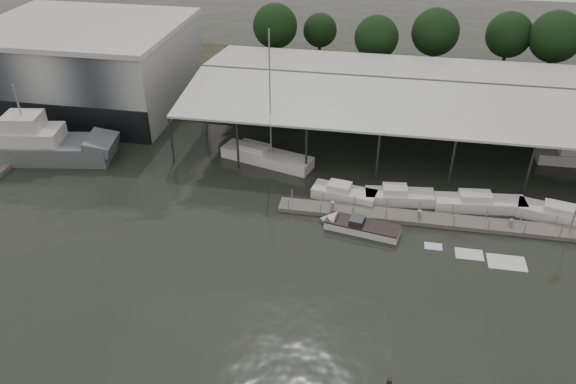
# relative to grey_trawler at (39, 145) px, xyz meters

# --- Properties ---
(ground) EXTENTS (200.00, 200.00, 0.00)m
(ground) POSITION_rel_grey_trawler_xyz_m (26.58, -14.71, -1.58)
(ground) COLOR black
(ground) RESTS_ON ground
(land_strip_far) EXTENTS (140.00, 30.00, 0.30)m
(land_strip_far) POSITION_rel_grey_trawler_xyz_m (26.58, 27.29, -1.48)
(land_strip_far) COLOR #394030
(land_strip_far) RESTS_ON ground
(land_strip_west) EXTENTS (20.00, 40.00, 0.30)m
(land_strip_west) POSITION_rel_grey_trawler_xyz_m (-13.42, 15.29, -1.48)
(land_strip_west) COLOR #394030
(land_strip_west) RESTS_ON ground
(storage_warehouse) EXTENTS (24.50, 20.50, 10.50)m
(storage_warehouse) POSITION_rel_grey_trawler_xyz_m (-1.42, 15.23, 3.71)
(storage_warehouse) COLOR #A6ABB0
(storage_warehouse) RESTS_ON ground
(covered_boat_shed) EXTENTS (58.24, 24.00, 6.96)m
(covered_boat_shed) POSITION_rel_grey_trawler_xyz_m (43.58, 13.29, 4.55)
(covered_boat_shed) COLOR #B8BABD
(covered_boat_shed) RESTS_ON ground
(trawler_dock) EXTENTS (3.00, 18.00, 0.50)m
(trawler_dock) POSITION_rel_grey_trawler_xyz_m (-3.42, -0.71, -1.33)
(trawler_dock) COLOR slate
(trawler_dock) RESTS_ON ground
(floating_dock) EXTENTS (28.00, 2.00, 1.40)m
(floating_dock) POSITION_rel_grey_trawler_xyz_m (41.58, -4.71, -1.38)
(floating_dock) COLOR slate
(floating_dock) RESTS_ON ground
(grey_trawler) EXTENTS (16.81, 7.14, 8.84)m
(grey_trawler) POSITION_rel_grey_trawler_xyz_m (0.00, 0.00, 0.00)
(grey_trawler) COLOR #5A5E63
(grey_trawler) RESTS_ON ground
(white_sailboat) EXTENTS (10.48, 5.35, 14.71)m
(white_sailboat) POSITION_rel_grey_trawler_xyz_m (24.38, 3.60, -0.92)
(white_sailboat) COLOR silver
(white_sailboat) RESTS_ON ground
(speedboat_underway) EXTENTS (18.18, 5.34, 2.00)m
(speedboat_underway) POSITION_rel_grey_trawler_xyz_m (34.99, -7.21, -1.19)
(speedboat_underway) COLOR silver
(speedboat_underway) RESTS_ON ground
(moored_cruiser_0) EXTENTS (6.45, 3.27, 1.70)m
(moored_cruiser_0) POSITION_rel_grey_trawler_xyz_m (33.40, -2.29, -0.97)
(moored_cruiser_0) COLOR silver
(moored_cruiser_0) RESTS_ON ground
(moored_cruiser_1) EXTENTS (6.78, 2.92, 1.70)m
(moored_cruiser_1) POSITION_rel_grey_trawler_xyz_m (38.69, -1.85, -0.97)
(moored_cruiser_1) COLOR silver
(moored_cruiser_1) RESTS_ON ground
(moored_cruiser_2) EXTENTS (8.58, 3.06, 1.70)m
(moored_cruiser_2) POSITION_rel_grey_trawler_xyz_m (46.15, -1.68, -0.97)
(moored_cruiser_2) COLOR silver
(moored_cruiser_2) RESTS_ON ground
(moored_cruiser_3) EXTENTS (8.48, 4.09, 1.70)m
(moored_cruiser_3) POSITION_rel_grey_trawler_xyz_m (53.59, -2.47, -0.97)
(moored_cruiser_3) COLOR silver
(moored_cruiser_3) RESTS_ON ground
(horizon_tree_line) EXTENTS (67.72, 11.45, 10.53)m
(horizon_tree_line) POSITION_rel_grey_trawler_xyz_m (47.89, 33.20, 4.60)
(horizon_tree_line) COLOR black
(horizon_tree_line) RESTS_ON ground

